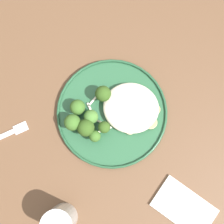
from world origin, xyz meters
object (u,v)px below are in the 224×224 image
Objects in this scene: broccoli_floret_center_pile at (72,122)px; broccoli_floret_rear_charred at (95,136)px; seared_scallop_right_edge at (124,107)px; seared_scallop_rear_pale at (130,113)px; broccoli_floret_tall_stalk at (91,118)px; seared_scallop_half_hidden at (130,129)px; broccoli_floret_front_edge at (103,94)px; dinner_plate at (112,113)px; broccoli_floret_right_tilted at (86,128)px; broccoli_floret_beside_noodles at (104,127)px; water_glass at (61,221)px; broccoli_floret_near_rim at (78,107)px; folded_napkin at (184,208)px; seared_scallop_on_noodles at (154,110)px; seared_scallop_tilted_round at (151,123)px.

broccoli_floret_center_pile is 0.07m from broccoli_floret_rear_charred.
seared_scallop_right_edge is at bearing -151.27° from broccoli_floret_center_pile.
broccoli_floret_tall_stalk is (0.09, 0.03, 0.02)m from seared_scallop_rear_pale.
seared_scallop_half_hidden is 0.11m from broccoli_floret_front_edge.
seared_scallop_rear_pale reaches higher than dinner_plate.
broccoli_floret_right_tilted reaches higher than dinner_plate.
water_glass reaches higher than broccoli_floret_beside_noodles.
seared_scallop_rear_pale is 0.13m from broccoli_floret_near_rim.
broccoli_floret_right_tilted is 0.32m from folded_napkin.
broccoli_floret_tall_stalk is at bearing 73.41° from broccoli_floret_front_edge.
broccoli_floret_beside_noodles is 0.05m from broccoli_floret_right_tilted.
seared_scallop_half_hidden is 0.44× the size of broccoli_floret_center_pile.
broccoli_floret_near_rim reaches higher than seared_scallop_on_noodles.
seared_scallop_rear_pale is 0.31m from water_glass.
seared_scallop_on_noodles reaches higher than folded_napkin.
seared_scallop_right_edge is 0.94× the size of seared_scallop_half_hidden.
broccoli_floret_rear_charred is at bearing 66.85° from dinner_plate.
broccoli_floret_beside_noodles is (0.06, 0.05, 0.03)m from seared_scallop_rear_pale.
dinner_plate is 0.05m from seared_scallop_rear_pale.
seared_scallop_rear_pale is at bearing -15.47° from seared_scallop_tilted_round.
broccoli_floret_rear_charred is at bearing 131.22° from broccoli_floret_near_rim.
water_glass reaches higher than broccoli_floret_near_rim.
broccoli_floret_rear_charred reaches higher than seared_scallop_tilted_round.
broccoli_floret_front_edge reaches higher than broccoli_floret_beside_noodles.
water_glass is at bearing 85.52° from broccoli_floret_right_tilted.
folded_napkin is at bearing 134.62° from seared_scallop_half_hidden.
broccoli_floret_right_tilted is at bearing -31.92° from broccoli_floret_rear_charred.
broccoli_floret_near_rim is (0.14, -0.03, 0.02)m from seared_scallop_half_hidden.
broccoli_floret_beside_noodles reaches higher than seared_scallop_tilted_round.
seared_scallop_rear_pale is 0.57× the size of broccoli_floret_front_edge.
broccoli_floret_beside_noodles is (0.04, 0.06, 0.02)m from seared_scallop_right_edge.
dinner_plate is 5.41× the size of broccoli_floret_beside_noodles.
broccoli_floret_center_pile is at bearing 4.35° from seared_scallop_half_hidden.
broccoli_floret_center_pile reaches higher than broccoli_floret_near_rim.
dinner_plate is 10.05× the size of seared_scallop_on_noodles.
water_glass is at bearing 56.84° from seared_scallop_tilted_round.
broccoli_floret_beside_noodles is at bearing 154.79° from broccoli_floret_tall_stalk.
broccoli_floret_tall_stalk is 0.86× the size of broccoli_floret_right_tilted.
broccoli_floret_beside_noodles is 0.50× the size of water_glass.
seared_scallop_rear_pale is 0.08m from broccoli_floret_beside_noodles.
broccoli_floret_center_pile is (0.19, 0.04, 0.03)m from seared_scallop_tilted_round.
seared_scallop_on_noodles is 0.85× the size of seared_scallop_rear_pale.
water_glass is at bearing 75.25° from broccoli_floret_beside_noodles.
folded_napkin is (-0.11, 0.23, -0.02)m from seared_scallop_on_noodles.
broccoli_floret_front_edge is 0.40× the size of folded_napkin.
broccoli_floret_center_pile reaches higher than seared_scallop_tilted_round.
folded_napkin is (-0.25, 0.13, -0.04)m from broccoli_floret_rear_charred.
seared_scallop_tilted_round is at bearing -152.74° from seared_scallop_half_hidden.
seared_scallop_half_hidden reaches higher than dinner_plate.
seared_scallop_right_edge is at bearing -21.09° from seared_scallop_tilted_round.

